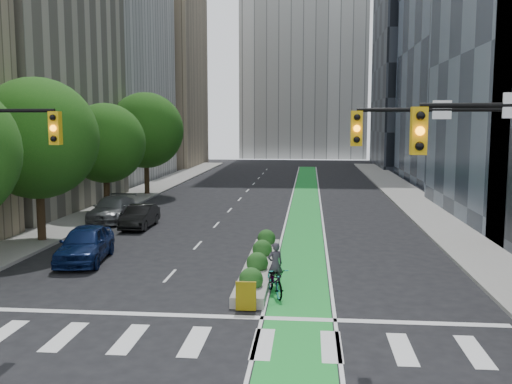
% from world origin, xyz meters
% --- Properties ---
extents(ground, '(160.00, 160.00, 0.00)m').
position_xyz_m(ground, '(0.00, 0.00, 0.00)').
color(ground, black).
rests_on(ground, ground).
extents(sidewalk_left, '(3.60, 90.00, 0.15)m').
position_xyz_m(sidewalk_left, '(-11.80, 25.00, 0.07)').
color(sidewalk_left, gray).
rests_on(sidewalk_left, ground).
extents(sidewalk_right, '(3.60, 90.00, 0.15)m').
position_xyz_m(sidewalk_right, '(11.80, 25.00, 0.07)').
color(sidewalk_right, gray).
rests_on(sidewalk_right, ground).
extents(bike_lane_paint, '(2.20, 70.00, 0.01)m').
position_xyz_m(bike_lane_paint, '(3.00, 30.00, 0.01)').
color(bike_lane_paint, green).
rests_on(bike_lane_paint, ground).
extents(building_tan_far, '(14.00, 16.00, 26.00)m').
position_xyz_m(building_tan_far, '(-20.00, 66.00, 13.00)').
color(building_tan_far, tan).
rests_on(building_tan_far, ground).
extents(building_dark_end, '(14.00, 18.00, 28.00)m').
position_xyz_m(building_dark_end, '(20.00, 68.00, 14.00)').
color(building_dark_end, black).
rests_on(building_dark_end, ground).
extents(tree_mid, '(6.40, 6.40, 8.78)m').
position_xyz_m(tree_mid, '(-11.00, 12.00, 5.57)').
color(tree_mid, black).
rests_on(tree_mid, ground).
extents(tree_midfar, '(5.60, 5.60, 7.76)m').
position_xyz_m(tree_midfar, '(-11.00, 22.00, 4.95)').
color(tree_midfar, black).
rests_on(tree_midfar, ground).
extents(tree_far, '(6.60, 6.60, 9.00)m').
position_xyz_m(tree_far, '(-11.00, 32.00, 5.69)').
color(tree_far, black).
rests_on(tree_far, ground).
extents(signal_right, '(5.82, 0.51, 7.20)m').
position_xyz_m(signal_right, '(8.67, 0.47, 4.80)').
color(signal_right, black).
rests_on(signal_right, ground).
extents(median_planter, '(1.20, 10.26, 1.10)m').
position_xyz_m(median_planter, '(1.20, 7.04, 0.37)').
color(median_planter, gray).
rests_on(median_planter, ground).
extents(bicycle, '(1.32, 2.19, 1.09)m').
position_xyz_m(bicycle, '(2.07, 3.80, 0.54)').
color(bicycle, gray).
rests_on(bicycle, ground).
extents(cyclist, '(0.75, 0.64, 1.73)m').
position_xyz_m(cyclist, '(2.00, 5.02, 0.87)').
color(cyclist, '#36323C').
rests_on(cyclist, ground).
extents(parked_car_left_near, '(2.60, 5.13, 1.67)m').
position_xyz_m(parked_car_left_near, '(-7.00, 8.09, 0.84)').
color(parked_car_left_near, '#0B1A46').
rests_on(parked_car_left_near, ground).
extents(parked_car_left_mid, '(1.49, 4.23, 1.39)m').
position_xyz_m(parked_car_left_mid, '(-7.00, 16.62, 0.70)').
color(parked_car_left_mid, black).
rests_on(parked_car_left_mid, ground).
extents(parked_car_left_far, '(2.36, 5.44, 1.56)m').
position_xyz_m(parked_car_left_far, '(-9.50, 18.84, 0.78)').
color(parked_car_left_far, slate).
rests_on(parked_car_left_far, ground).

